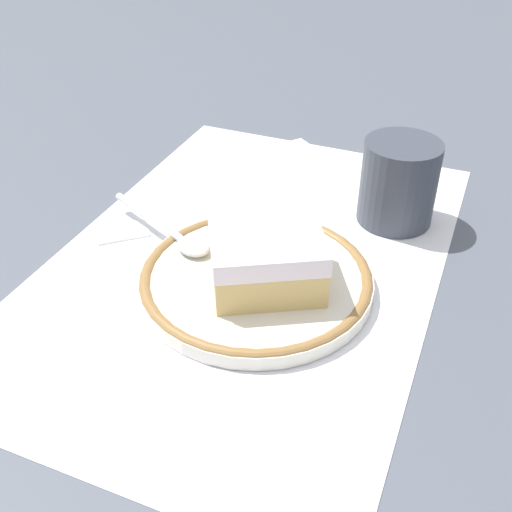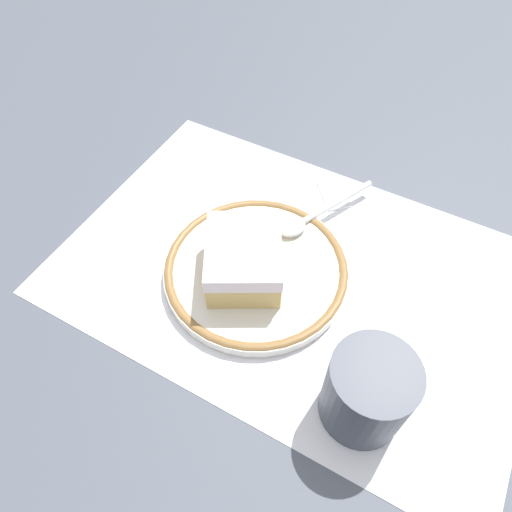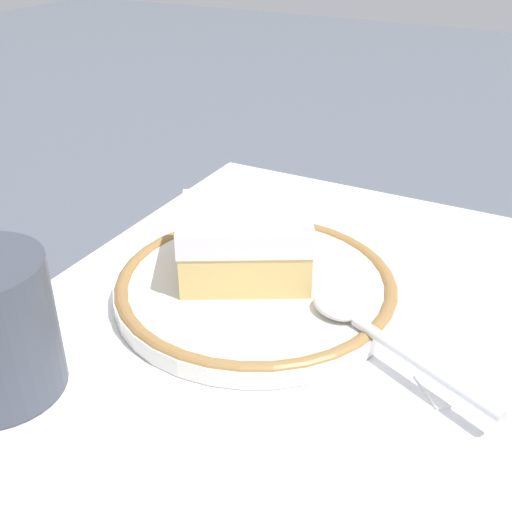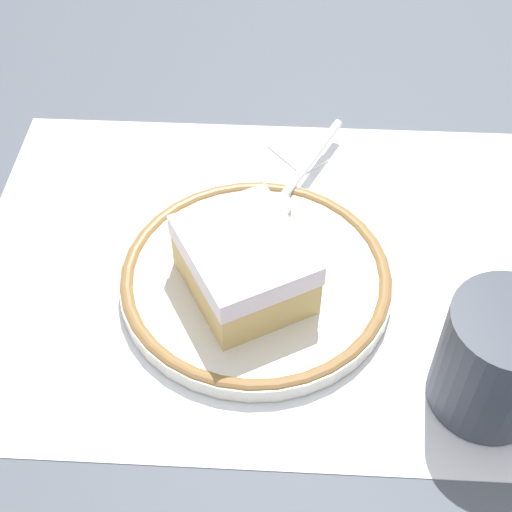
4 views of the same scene
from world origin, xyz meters
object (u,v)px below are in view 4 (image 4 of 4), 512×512
Objects in this scene: spoon at (289,188)px; cup at (495,365)px; cake_slice at (244,265)px; plate at (256,278)px; sugar_packet at (297,151)px.

cup is at bearing -52.97° from spoon.
cake_slice reaches higher than spoon.
plate is 2.41× the size of cup.
plate is 1.73× the size of cake_slice.
cake_slice is at bearing -102.28° from sugar_packet.
plate is 0.16m from sugar_packet.
spoon is at bearing 73.76° from cake_slice.
plate reaches higher than sugar_packet.
spoon is (0.03, 0.10, -0.02)m from cake_slice.
sugar_packet is (-0.13, 0.24, -0.03)m from cup.
cake_slice is (-0.01, -0.01, 0.03)m from plate.
cake_slice is 0.17m from sugar_packet.
plate is at bearing 59.48° from cake_slice.
sugar_packet is (0.04, 0.17, -0.03)m from cake_slice.
cup reaches higher than cake_slice.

